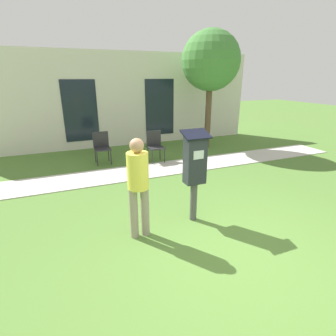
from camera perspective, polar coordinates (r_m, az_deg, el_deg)
The scene contains 8 objects.
ground_plane at distance 4.01m, azimuth 14.41°, elevation -18.09°, with size 40.00×40.00×0.00m, color #517A33.
sidewalk at distance 7.04m, azimuth -4.01°, elevation -0.50°, with size 12.00×1.10×0.02m.
building_facade at distance 9.61m, azimuth -10.21°, elevation 14.32°, with size 10.00×0.26×3.20m.
parking_meter at distance 4.33m, azimuth 5.85°, elevation 0.69°, with size 0.44×0.31×1.59m.
person_standing at distance 3.90m, azimuth -6.51°, elevation -2.89°, with size 0.32×0.32×1.58m.
outdoor_chair_left at distance 7.76m, azimuth -14.24°, elevation 4.86°, with size 0.44×0.44×0.90m.
outdoor_chair_middle at distance 7.68m, azimuth -2.85°, elevation 5.29°, with size 0.44×0.44×0.90m.
tree at distance 9.18m, azimuth 9.29°, elevation 21.94°, with size 1.90×1.90×3.82m.
Camera 1 is at (-2.04, -2.48, 2.40)m, focal length 28.00 mm.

